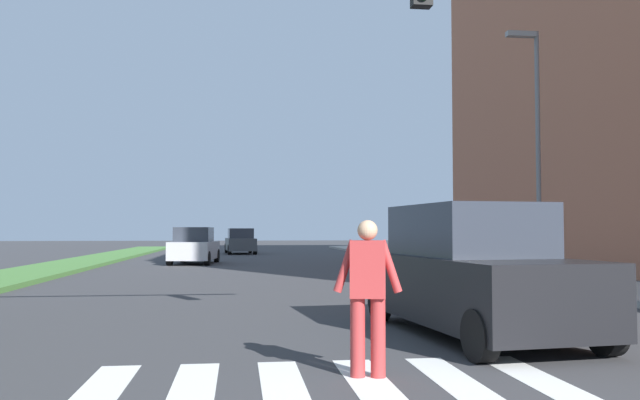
# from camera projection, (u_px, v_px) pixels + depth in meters

# --- Properties ---
(ground_plane) EXTENTS (140.00, 140.00, 0.00)m
(ground_plane) POSITION_uv_depth(u_px,v_px,m) (260.00, 267.00, 27.72)
(ground_plane) COLOR #38383A
(crosswalk) EXTENTS (4.95, 2.20, 0.01)m
(crosswalk) POSITION_uv_depth(u_px,v_px,m) (326.00, 382.00, 6.79)
(crosswalk) COLOR silver
(crosswalk) RESTS_ON ground_plane
(median_strip) EXTENTS (2.71, 64.00, 0.15)m
(median_strip) POSITION_uv_depth(u_px,v_px,m) (47.00, 270.00, 24.74)
(median_strip) COLOR #477A38
(median_strip) RESTS_ON ground_plane
(sidewalk_right) EXTENTS (3.00, 64.00, 0.15)m
(sidewalk_right) POSITION_uv_depth(u_px,v_px,m) (472.00, 267.00, 26.81)
(sidewalk_right) COLOR #9E9991
(sidewalk_right) RESTS_ON ground_plane
(traffic_light_gantry) EXTENTS (10.30, 0.30, 6.00)m
(traffic_light_gantry) POSITION_uv_depth(u_px,v_px,m) (3.00, 11.00, 8.43)
(traffic_light_gantry) COLOR gold
(traffic_light_gantry) RESTS_ON median_strip
(street_lamp_right) EXTENTS (1.02, 0.24, 7.50)m
(street_lamp_right) POSITION_uv_depth(u_px,v_px,m) (535.00, 131.00, 19.84)
(street_lamp_right) COLOR slate
(street_lamp_right) RESTS_ON sidewalk_right
(pedestrian_performer) EXTENTS (0.75, 0.31, 1.69)m
(pedestrian_performer) POSITION_uv_depth(u_px,v_px,m) (368.00, 290.00, 7.06)
(pedestrian_performer) COLOR #B23333
(pedestrian_performer) RESTS_ON ground_plane
(suv_crossing) EXTENTS (2.44, 4.79, 1.97)m
(suv_crossing) POSITION_uv_depth(u_px,v_px,m) (472.00, 273.00, 9.89)
(suv_crossing) COLOR black
(suv_crossing) RESTS_ON ground_plane
(sedan_midblock) EXTENTS (2.25, 4.17, 1.71)m
(sedan_midblock) POSITION_uv_depth(u_px,v_px,m) (194.00, 247.00, 30.54)
(sedan_midblock) COLOR #B7B7BC
(sedan_midblock) RESTS_ON ground_plane
(sedan_distant) EXTENTS (2.16, 4.40, 1.69)m
(sedan_distant) POSITION_uv_depth(u_px,v_px,m) (240.00, 242.00, 43.49)
(sedan_distant) COLOR #474C51
(sedan_distant) RESTS_ON ground_plane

